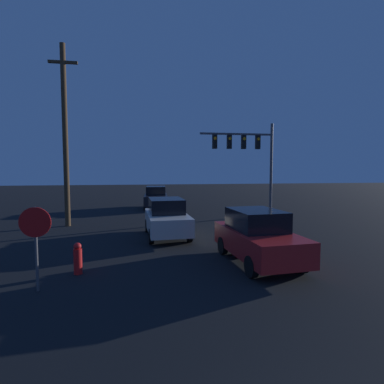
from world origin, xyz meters
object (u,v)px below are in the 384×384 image
Objects in this scene: car_mid at (167,218)px; traffic_signal_mast at (249,151)px; car_near at (258,236)px; stop_sign at (35,233)px; fire_hydrant at (78,259)px; car_far at (156,197)px; utility_pole at (65,134)px.

car_mid is 8.72m from traffic_signal_mast.
stop_sign is at bearing 7.78° from car_near.
stop_sign is 1.72m from fire_hydrant.
traffic_signal_mast is 2.85× the size of stop_sign.
car_far is 8.31m from traffic_signal_mast.
car_mid is at bearing 93.16° from car_far.
stop_sign is (-3.68, -5.68, 0.63)m from car_mid.
traffic_signal_mast reaches higher than car_mid.
stop_sign is 2.29× the size of fire_hydrant.
stop_sign is (-6.34, -1.38, 0.63)m from car_near.
car_near is 1.01× the size of car_far.
traffic_signal_mast is at bearing 48.61° from fire_hydrant.
car_mid is 0.65× the size of traffic_signal_mast.
car_near is 0.42× the size of utility_pole.
utility_pole is (-1.42, 9.06, 3.44)m from stop_sign.
stop_sign is (-9.55, -11.16, -2.78)m from traffic_signal_mast.
fire_hydrant is (2.16, -7.91, -4.48)m from utility_pole.
car_mid is 1.86× the size of stop_sign.
car_mid and car_far have the same top height.
car_near is 1.01× the size of car_mid.
utility_pole is at bearing 105.25° from fire_hydrant.
car_far is 1.86× the size of stop_sign.
car_far is 0.65× the size of traffic_signal_mast.
fire_hydrant is at bearing -74.75° from utility_pole.
car_far is 14.96m from fire_hydrant.
utility_pole is (-5.01, -6.78, 4.08)m from car_far.
utility_pole is (-5.10, 3.38, 4.08)m from car_mid.
car_far is at bearing -83.71° from car_near.
utility_pole reaches higher than fire_hydrant.
car_mid is at bearing -62.72° from car_near.
fire_hydrant is (-2.86, -14.68, -0.40)m from car_far.
car_mid reaches higher than fire_hydrant.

